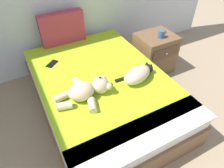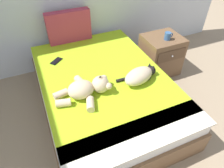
# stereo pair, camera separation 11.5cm
# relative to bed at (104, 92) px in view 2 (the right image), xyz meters

# --- Properties ---
(ground_plane) EXTENTS (10.77, 10.77, 0.00)m
(ground_plane) POSITION_rel_bed_xyz_m (0.21, -0.83, -0.22)
(ground_plane) COLOR gray
(bed) EXTENTS (1.33, 1.91, 0.44)m
(bed) POSITION_rel_bed_xyz_m (0.00, 0.00, 0.00)
(bed) COLOR brown
(bed) RESTS_ON ground_plane
(patterned_cushion) EXTENTS (0.56, 0.11, 0.40)m
(patterned_cushion) POSITION_rel_bed_xyz_m (-0.12, 0.88, 0.43)
(patterned_cushion) COLOR #A5334C
(patterned_cushion) RESTS_ON bed
(cat) EXTENTS (0.44, 0.28, 0.15)m
(cat) POSITION_rel_bed_xyz_m (0.32, -0.22, 0.29)
(cat) COLOR #C6B293
(cat) RESTS_ON bed
(teddy_bear) EXTENTS (0.54, 0.49, 0.18)m
(teddy_bear) POSITION_rel_bed_xyz_m (-0.24, -0.19, 0.30)
(teddy_bear) COLOR beige
(teddy_bear) RESTS_ON bed
(cell_phone) EXTENTS (0.16, 0.15, 0.01)m
(cell_phone) POSITION_rel_bed_xyz_m (-0.40, 0.48, 0.23)
(cell_phone) COLOR black
(cell_phone) RESTS_ON bed
(nightstand) EXTENTS (0.49, 0.46, 0.53)m
(nightstand) POSITION_rel_bed_xyz_m (0.97, 0.33, 0.05)
(nightstand) COLOR brown
(nightstand) RESTS_ON ground_plane
(mug) EXTENTS (0.12, 0.08, 0.09)m
(mug) POSITION_rel_bed_xyz_m (0.98, 0.26, 0.36)
(mug) COLOR #33598C
(mug) RESTS_ON nightstand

